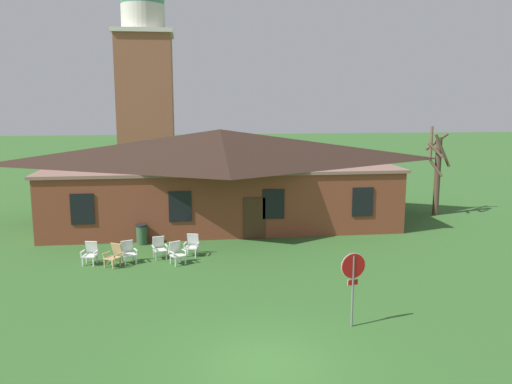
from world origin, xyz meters
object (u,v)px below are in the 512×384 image
object	(u,v)px
lawn_chair_by_porch	(90,252)
lawn_chair_left_end	(128,251)
lawn_chair_near_door	(114,255)
lawn_chair_middle	(159,247)
lawn_chair_far_side	(192,244)
stop_sign	(353,275)
trash_bin	(142,234)
lawn_chair_right_end	(176,252)

from	to	relation	value
lawn_chair_by_porch	lawn_chair_left_end	xyz separation A→B (m)	(1.57, -0.06, 0.00)
lawn_chair_near_door	lawn_chair_middle	distance (m)	2.04
lawn_chair_near_door	lawn_chair_far_side	xyz separation A→B (m)	(3.27, 1.20, 0.00)
lawn_chair_near_door	lawn_chair_far_side	world-z (taller)	same
lawn_chair_by_porch	lawn_chair_middle	xyz separation A→B (m)	(2.86, 0.46, 0.00)
lawn_chair_left_end	lawn_chair_far_side	bearing A→B (deg)	16.03
stop_sign	lawn_chair_left_end	distance (m)	10.69
lawn_chair_near_door	trash_bin	distance (m)	3.47
lawn_chair_left_end	trash_bin	xyz separation A→B (m)	(0.34, 2.95, -0.00)
lawn_chair_near_door	trash_bin	bearing A→B (deg)	75.49
lawn_chair_by_porch	lawn_chair_right_end	bearing A→B (deg)	-7.26
stop_sign	lawn_chair_by_porch	distance (m)	11.88
lawn_chair_left_end	lawn_chair_middle	distance (m)	1.39
lawn_chair_by_porch	trash_bin	size ratio (longest dim) A/B	0.98
stop_sign	lawn_chair_by_porch	size ratio (longest dim) A/B	2.44
lawn_chair_by_porch	lawn_chair_right_end	xyz separation A→B (m)	(3.63, -0.46, 0.00)
stop_sign	trash_bin	size ratio (longest dim) A/B	2.38
lawn_chair_near_door	lawn_chair_right_end	size ratio (longest dim) A/B	1.00
lawn_chair_right_end	lawn_chair_far_side	distance (m)	1.37
stop_sign	lawn_chair_far_side	size ratio (longest dim) A/B	2.44
lawn_chair_left_end	lawn_chair_right_end	bearing A→B (deg)	-11.14
lawn_chair_by_porch	trash_bin	distance (m)	3.47
lawn_chair_middle	lawn_chair_right_end	distance (m)	1.20
stop_sign	lawn_chair_middle	distance (m)	10.23
trash_bin	lawn_chair_near_door	bearing A→B (deg)	-104.51
lawn_chair_right_end	lawn_chair_left_end	bearing A→B (deg)	168.86
lawn_chair_near_door	trash_bin	xyz separation A→B (m)	(0.87, 3.36, -0.00)
lawn_chair_by_porch	lawn_chair_far_side	bearing A→B (deg)	9.62
stop_sign	lawn_chair_left_end	world-z (taller)	stop_sign
lawn_chair_middle	lawn_chair_right_end	xyz separation A→B (m)	(0.77, -0.93, 0.00)
lawn_chair_by_porch	lawn_chair_far_side	distance (m)	4.37
stop_sign	lawn_chair_middle	size ratio (longest dim) A/B	2.44
stop_sign	lawn_chair_near_door	distance (m)	10.79
lawn_chair_middle	trash_bin	distance (m)	2.61
lawn_chair_left_end	trash_bin	size ratio (longest dim) A/B	0.98
lawn_chair_far_side	lawn_chair_middle	bearing A→B (deg)	-169.49
stop_sign	trash_bin	world-z (taller)	stop_sign
lawn_chair_by_porch	lawn_chair_middle	world-z (taller)	same
stop_sign	trash_bin	distance (m)	12.74
lawn_chair_near_door	lawn_chair_middle	bearing A→B (deg)	27.06
lawn_chair_left_end	lawn_chair_middle	world-z (taller)	same
lawn_chair_by_porch	lawn_chair_left_end	size ratio (longest dim) A/B	1.00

